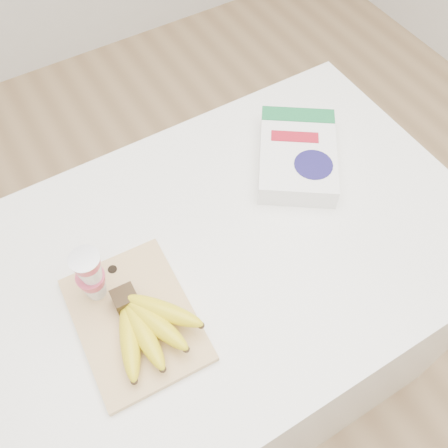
# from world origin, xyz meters

# --- Properties ---
(room) EXTENTS (4.00, 4.00, 4.00)m
(room) POSITION_xyz_m (0.00, 0.00, 1.35)
(room) COLOR tan
(room) RESTS_ON ground
(table) EXTENTS (1.18, 0.78, 0.88)m
(table) POSITION_xyz_m (0.00, 0.00, 0.44)
(table) COLOR white
(table) RESTS_ON ground
(cutting_board) EXTENTS (0.24, 0.32, 0.02)m
(cutting_board) POSITION_xyz_m (-0.26, -0.06, 0.89)
(cutting_board) COLOR #E9C97F
(cutting_board) RESTS_ON table
(bananas) EXTENTS (0.20, 0.20, 0.07)m
(bananas) POSITION_xyz_m (-0.24, -0.10, 0.93)
(bananas) COLOR #382816
(bananas) RESTS_ON cutting_board
(yogurt_stack) EXTENTS (0.06, 0.06, 0.14)m
(yogurt_stack) POSITION_xyz_m (-0.30, 0.03, 0.97)
(yogurt_stack) COLOR white
(yogurt_stack) RESTS_ON cutting_board
(cereal_box) EXTENTS (0.31, 0.33, 0.06)m
(cereal_box) POSITION_xyz_m (0.27, 0.12, 0.91)
(cereal_box) COLOR white
(cereal_box) RESTS_ON table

